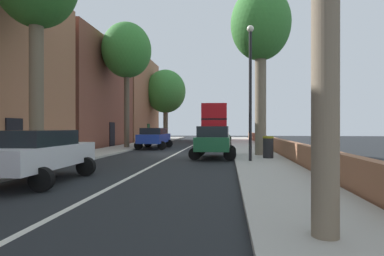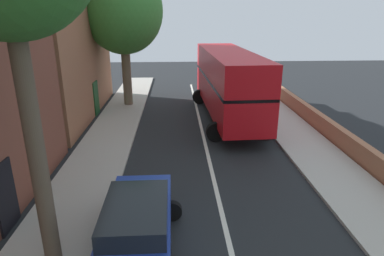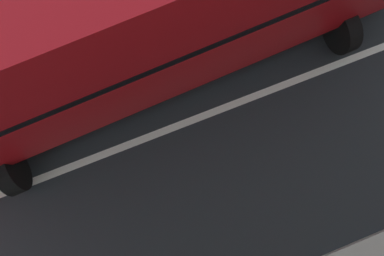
{
  "view_description": "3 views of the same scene",
  "coord_description": "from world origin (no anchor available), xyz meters",
  "views": [
    {
      "loc": [
        3.26,
        -19.06,
        1.69
      ],
      "look_at": [
        0.29,
        6.41,
        1.62
      ],
      "focal_mm": 28.8,
      "sensor_mm": 36.0,
      "label": 1
    },
    {
      "loc": [
        -1.45,
        -2.78,
        6.14
      ],
      "look_at": [
        -0.8,
        9.81,
        1.77
      ],
      "focal_mm": 31.0,
      "sensor_mm": 36.0,
      "label": 2
    },
    {
      "loc": [
        -1.37,
        16.99,
        7.2
      ],
      "look_at": [
        -0.46,
        16.64,
        1.8
      ],
      "focal_mm": 31.37,
      "sensor_mm": 36.0,
      "label": 3
    }
  ],
  "objects": []
}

